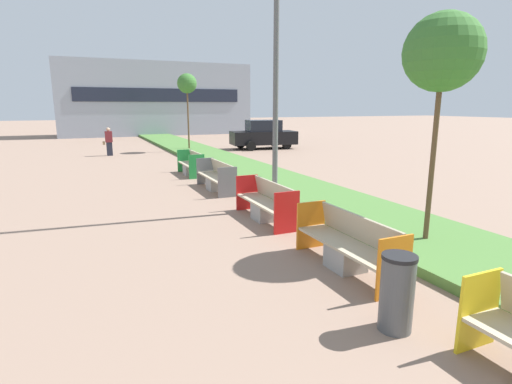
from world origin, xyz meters
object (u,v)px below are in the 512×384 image
object	(u,v)px
bench_grey_frame	(217,179)
pedestrian_walking	(109,142)
bench_green_frame	(191,166)
parked_car_distant	(263,135)
bench_orange_frame	(348,248)
litter_bin	(397,293)
sapling_tree_far	(187,84)
bench_red_frame	(266,205)
sapling_tree_near	(443,54)
street_lamp_post	(276,26)

from	to	relation	value
bench_grey_frame	pedestrian_walking	distance (m)	11.72
bench_green_frame	parked_car_distant	distance (m)	10.62
bench_orange_frame	bench_grey_frame	world-z (taller)	same
pedestrian_walking	parked_car_distant	xyz separation A→B (m)	(9.53, -0.10, 0.12)
litter_bin	sapling_tree_far	distance (m)	21.37
bench_orange_frame	bench_grey_frame	distance (m)	7.21
bench_red_frame	sapling_tree_far	bearing A→B (deg)	82.43
sapling_tree_near	parked_car_distant	bearing A→B (deg)	75.18
street_lamp_post	parked_car_distant	size ratio (longest dim) A/B	1.95
bench_red_frame	litter_bin	distance (m)	5.18
bench_orange_frame	sapling_tree_far	bearing A→B (deg)	83.73
bench_orange_frame	bench_grey_frame	xyz separation A→B (m)	(0.00, 7.21, 0.00)
bench_orange_frame	parked_car_distant	size ratio (longest dim) A/B	0.53
parked_car_distant	litter_bin	bearing A→B (deg)	-102.45
bench_red_frame	litter_bin	world-z (taller)	litter_bin
pedestrian_walking	bench_orange_frame	bearing A→B (deg)	-82.04
litter_bin	street_lamp_post	bearing A→B (deg)	78.23
litter_bin	pedestrian_walking	size ratio (longest dim) A/B	0.63
bench_grey_frame	bench_green_frame	bearing A→B (deg)	90.09
litter_bin	sapling_tree_far	size ratio (longest dim) A/B	0.21
bench_orange_frame	pedestrian_walking	size ratio (longest dim) A/B	1.49
litter_bin	pedestrian_walking	world-z (taller)	pedestrian_walking
sapling_tree_far	pedestrian_walking	size ratio (longest dim) A/B	2.95
litter_bin	street_lamp_post	xyz separation A→B (m)	(1.23, 5.91, 4.19)
litter_bin	sapling_tree_near	distance (m)	4.69
bench_red_frame	parked_car_distant	world-z (taller)	parked_car_distant
litter_bin	pedestrian_walking	xyz separation A→B (m)	(-1.99, 20.47, 0.30)
sapling_tree_near	bench_red_frame	bearing A→B (deg)	124.66
bench_orange_frame	parked_car_distant	xyz separation A→B (m)	(6.92, 18.53, 0.54)
pedestrian_walking	bench_grey_frame	bearing A→B (deg)	-77.14
bench_grey_frame	bench_orange_frame	bearing A→B (deg)	-90.01
bench_red_frame	sapling_tree_far	distance (m)	16.31
bench_red_frame	sapling_tree_near	world-z (taller)	sapling_tree_near
street_lamp_post	parked_car_distant	bearing A→B (deg)	66.41
bench_orange_frame	litter_bin	world-z (taller)	litter_bin
street_lamp_post	sapling_tree_near	xyz separation A→B (m)	(1.48, -3.80, -1.00)
bench_green_frame	sapling_tree_near	xyz separation A→B (m)	(2.10, -10.22, 3.33)
bench_orange_frame	bench_red_frame	xyz separation A→B (m)	(-0.00, 3.31, -0.00)
bench_green_frame	parked_car_distant	xyz separation A→B (m)	(6.93, 8.03, 0.55)
street_lamp_post	litter_bin	bearing A→B (deg)	-101.77
parked_car_distant	bench_red_frame	bearing A→B (deg)	-106.58
bench_grey_frame	litter_bin	bearing A→B (deg)	-93.94
sapling_tree_near	sapling_tree_far	world-z (taller)	sapling_tree_far
bench_red_frame	parked_car_distant	distance (m)	16.73
litter_bin	sapling_tree_near	bearing A→B (deg)	37.89
street_lamp_post	sapling_tree_near	size ratio (longest dim) A/B	1.94
bench_red_frame	litter_bin	xyz separation A→B (m)	(-0.62, -5.14, 0.12)
litter_bin	street_lamp_post	world-z (taller)	street_lamp_post
bench_red_frame	bench_green_frame	world-z (taller)	same
bench_grey_frame	street_lamp_post	distance (m)	5.36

